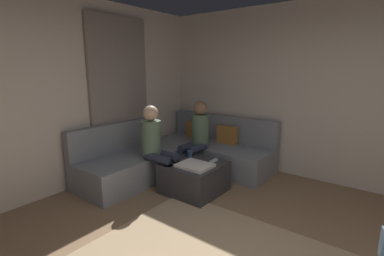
{
  "coord_description": "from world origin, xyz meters",
  "views": [
    {
      "loc": [
        0.82,
        -1.57,
        1.72
      ],
      "look_at": [
        -1.63,
        1.63,
        0.85
      ],
      "focal_mm": 26.14,
      "sensor_mm": 36.0,
      "label": 1
    }
  ],
  "objects_px": {
    "ottoman": "(194,177)",
    "person_on_couch_side": "(156,144)",
    "coffee_mug": "(190,154)",
    "sectional_couch": "(180,155)",
    "person_on_couch_back": "(197,135)",
    "game_remote": "(214,161)"
  },
  "relations": [
    {
      "from": "coffee_mug",
      "to": "person_on_couch_back",
      "type": "height_order",
      "value": "person_on_couch_back"
    },
    {
      "from": "sectional_couch",
      "to": "ottoman",
      "type": "bearing_deg",
      "value": -35.83
    },
    {
      "from": "game_remote",
      "to": "person_on_couch_side",
      "type": "bearing_deg",
      "value": -148.82
    },
    {
      "from": "ottoman",
      "to": "person_on_couch_back",
      "type": "distance_m",
      "value": 0.79
    },
    {
      "from": "ottoman",
      "to": "sectional_couch",
      "type": "bearing_deg",
      "value": 144.17
    },
    {
      "from": "sectional_couch",
      "to": "coffee_mug",
      "type": "bearing_deg",
      "value": -34.03
    },
    {
      "from": "coffee_mug",
      "to": "game_remote",
      "type": "height_order",
      "value": "coffee_mug"
    },
    {
      "from": "person_on_couch_back",
      "to": "person_on_couch_side",
      "type": "distance_m",
      "value": 0.77
    },
    {
      "from": "ottoman",
      "to": "person_on_couch_side",
      "type": "distance_m",
      "value": 0.72
    },
    {
      "from": "ottoman",
      "to": "coffee_mug",
      "type": "xyz_separation_m",
      "value": [
        -0.22,
        0.18,
        0.26
      ]
    },
    {
      "from": "game_remote",
      "to": "ottoman",
      "type": "bearing_deg",
      "value": -129.29
    },
    {
      "from": "sectional_couch",
      "to": "ottoman",
      "type": "height_order",
      "value": "sectional_couch"
    },
    {
      "from": "game_remote",
      "to": "person_on_couch_back",
      "type": "distance_m",
      "value": 0.67
    },
    {
      "from": "ottoman",
      "to": "person_on_couch_side",
      "type": "xyz_separation_m",
      "value": [
        -0.53,
        -0.21,
        0.45
      ]
    },
    {
      "from": "coffee_mug",
      "to": "person_on_couch_side",
      "type": "relative_size",
      "value": 0.08
    },
    {
      "from": "person_on_couch_side",
      "to": "coffee_mug",
      "type": "bearing_deg",
      "value": 141.71
    },
    {
      "from": "sectional_couch",
      "to": "person_on_couch_back",
      "type": "distance_m",
      "value": 0.49
    },
    {
      "from": "ottoman",
      "to": "person_on_couch_back",
      "type": "height_order",
      "value": "person_on_couch_back"
    },
    {
      "from": "person_on_couch_back",
      "to": "sectional_couch",
      "type": "bearing_deg",
      "value": 10.0
    },
    {
      "from": "sectional_couch",
      "to": "person_on_couch_side",
      "type": "distance_m",
      "value": 0.8
    },
    {
      "from": "coffee_mug",
      "to": "person_on_couch_side",
      "type": "distance_m",
      "value": 0.53
    },
    {
      "from": "coffee_mug",
      "to": "game_remote",
      "type": "distance_m",
      "value": 0.4
    }
  ]
}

